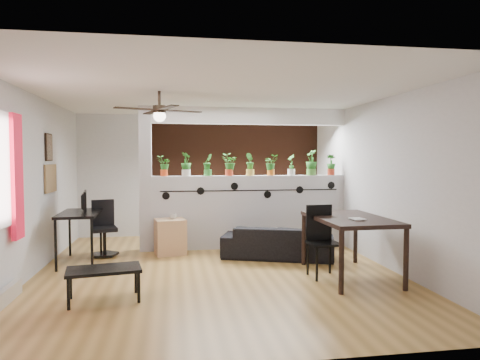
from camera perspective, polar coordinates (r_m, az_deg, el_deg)
The scene contains 29 objects.
room_shell at distance 6.37m, azimuth -3.30°, elevation -0.46°, with size 6.30×7.10×2.90m.
partition_wall at distance 8.02m, azimuth 1.36°, elevation -4.23°, with size 3.60×0.18×1.35m, color #BCBCC1.
ceiling_header at distance 7.99m, azimuth 1.37°, elevation 8.50°, with size 3.60×0.18×0.30m, color white.
pier_column at distance 7.85m, azimuth -12.49°, elevation 0.12°, with size 0.22×0.20×2.60m, color #BCBCC1.
brick_panel at distance 9.41m, azimuth -0.24°, elevation 0.66°, with size 3.90×0.05×2.60m, color brown.
vine_decal at distance 7.88m, azimuth 1.49°, elevation -1.40°, with size 3.31×0.01×0.30m.
baseboard_heater at distance 5.70m, azimuth -29.04°, elevation -13.62°, with size 0.08×1.00×0.18m, color beige.
corkboard at distance 7.54m, azimuth -23.93°, elevation 0.20°, with size 0.03×0.60×0.45m, color olive.
framed_art at distance 7.49m, azimuth -24.13°, elevation 4.01°, with size 0.03×0.34×0.44m.
ceiling_fan at distance 6.06m, azimuth -10.69°, elevation 8.92°, with size 1.19×1.19×0.43m.
potted_plant_0 at distance 7.83m, azimuth -10.09°, elevation 1.96°, with size 0.22×0.20×0.37m.
potted_plant_1 at distance 7.83m, azimuth -7.20°, elevation 2.22°, with size 0.27×0.29×0.44m.
potted_plant_2 at distance 7.85m, azimuth -4.32°, elevation 2.13°, with size 0.26×0.24×0.41m.
potted_plant_3 at distance 7.90m, azimuth -1.46°, elevation 2.17°, with size 0.23×0.20×0.42m.
potted_plant_4 at distance 7.96m, azimuth 1.36°, elevation 2.20°, with size 0.17×0.22×0.42m.
potted_plant_5 at distance 8.04m, azimuth 4.14°, elevation 2.09°, with size 0.21×0.18×0.39m.
potted_plant_6 at distance 8.14m, azimuth 6.85°, elevation 2.11°, with size 0.20×0.23×0.40m.
potted_plant_7 at distance 8.25m, azimuth 9.49°, elevation 2.40°, with size 0.27×0.30×0.48m.
potted_plant_8 at distance 8.39m, azimuth 12.05°, elevation 2.09°, with size 0.25×0.24×0.40m.
sofa at distance 7.30m, azimuth 5.06°, elevation -8.28°, with size 1.75×0.69×0.51m, color black.
cube_shelf at distance 7.61m, azimuth -9.29°, elevation -7.46°, with size 0.50×0.45×0.62m, color tan.
cup at distance 7.56m, azimuth -8.93°, elevation -4.79°, with size 0.12×0.12×0.10m, color gray.
computer_desk at distance 7.32m, azimuth -20.60°, elevation -4.63°, with size 0.63×1.15×0.81m.
monitor at distance 7.45m, azimuth -20.39°, elevation -3.20°, with size 0.05×0.32×0.18m, color black.
office_chair at distance 7.74m, azimuth -17.68°, elevation -6.60°, with size 0.49×0.49×0.94m.
dining_table at distance 6.26m, azimuth 14.42°, elevation -5.60°, with size 0.96×1.56×0.85m.
book at distance 5.93m, azimuth 14.70°, elevation -5.09°, with size 0.16×0.22×0.02m, color gray.
folding_chair at distance 6.23m, azimuth 10.78°, elevation -7.12°, with size 0.43×0.43×1.01m.
coffee_table at distance 5.37m, azimuth -17.69°, elevation -11.55°, with size 0.90×0.60×0.39m.
Camera 1 is at (-0.63, -6.33, 1.68)m, focal length 32.00 mm.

